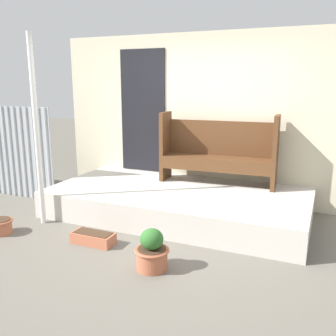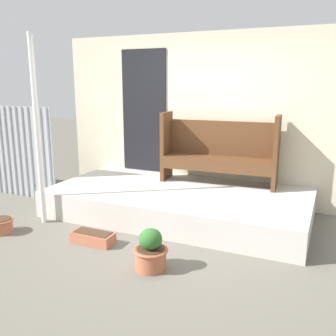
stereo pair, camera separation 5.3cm
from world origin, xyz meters
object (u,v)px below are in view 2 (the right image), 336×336
(support_post, at_px, (37,132))
(flower_pot_left, at_px, (1,225))
(planter_box_rect, at_px, (93,238))
(bench, at_px, (219,149))
(flower_pot_middle, at_px, (151,252))

(support_post, height_order, flower_pot_left, support_post)
(flower_pot_left, distance_m, planter_box_rect, 1.26)
(flower_pot_left, bearing_deg, bench, 43.82)
(flower_pot_middle, bearing_deg, planter_box_rect, 162.84)
(bench, xyz_separation_m, flower_pot_middle, (-0.05, -2.18, -0.70))
(flower_pot_left, height_order, flower_pot_middle, flower_pot_middle)
(flower_pot_left, relative_size, planter_box_rect, 0.62)
(bench, distance_m, flower_pot_left, 3.14)
(bench, relative_size, flower_pot_middle, 4.00)
(support_post, xyz_separation_m, flower_pot_left, (-0.24, -0.51, -1.13))
(support_post, bearing_deg, flower_pot_left, -115.03)
(flower_pot_middle, bearing_deg, bench, 88.66)
(flower_pot_left, bearing_deg, support_post, 64.97)
(support_post, bearing_deg, planter_box_rect, -16.53)
(flower_pot_left, height_order, planter_box_rect, flower_pot_left)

